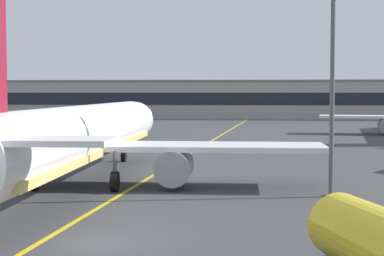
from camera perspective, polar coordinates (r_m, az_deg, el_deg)
The scene contains 5 objects.
ground_plane at distance 26.07m, azimuth -8.98°, elevation -10.59°, with size 400.00×400.00×0.00m, color #3D3D3F.
taxiway_centreline at distance 55.24m, azimuth -1.45°, elevation -3.15°, with size 0.30×180.00×0.01m, color yellow.
airliner_foreground at distance 40.94m, azimuth -10.28°, elevation -0.75°, with size 32.04×41.43×11.65m.
apron_lamp_post at distance 37.22m, azimuth 12.94°, elevation 3.86°, with size 2.24×0.90×12.68m.
terminal_building at distance 145.62m, azimuth 5.45°, elevation 2.67°, with size 131.24×12.40×9.09m.
Camera 1 is at (6.15, -24.54, 6.26)m, focal length 57.21 mm.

